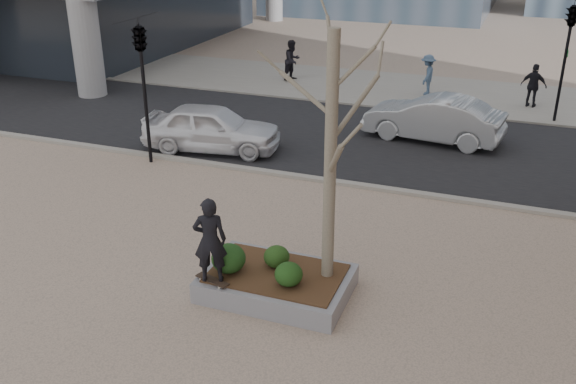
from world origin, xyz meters
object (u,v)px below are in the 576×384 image
at_px(planter, 277,283).
at_px(skateboard, 212,281).
at_px(police_car, 212,128).
at_px(skateboarder, 210,240).

relative_size(planter, skateboard, 3.85).
distance_m(planter, police_car, 8.90).
xyz_separation_m(skateboard, skateboarder, (-0.00, 0.00, 0.94)).
height_order(planter, skateboarder, skateboarder).
distance_m(planter, skateboarder, 1.80).
bearing_deg(skateboard, skateboarder, -163.31).
relative_size(planter, police_car, 0.66).
distance_m(planter, skateboard, 1.37).
height_order(skateboard, police_car, police_car).
relative_size(planter, skateboarder, 1.66).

